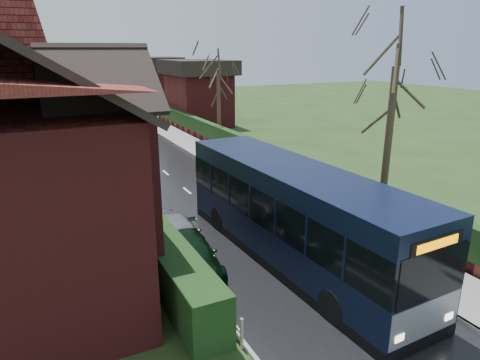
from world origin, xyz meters
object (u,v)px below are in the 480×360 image
bus (294,215)px  bus_stop_sign (355,206)px  car_green (190,255)px  car_silver (177,234)px

bus → bus_stop_sign: bus is taller
bus_stop_sign → bus: bearing=-171.3°
car_green → bus_stop_sign: (6.10, -1.47, 1.30)m
bus → car_silver: bus is taller
car_silver → bus_stop_sign: (6.00, -3.20, 1.22)m
car_green → bus_stop_sign: bus_stop_sign is taller
bus → bus_stop_sign: 2.46m
bus → bus_stop_sign: (2.40, -0.55, 0.13)m
car_silver → bus_stop_sign: bearing=-30.4°
car_silver → car_green: 1.74m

